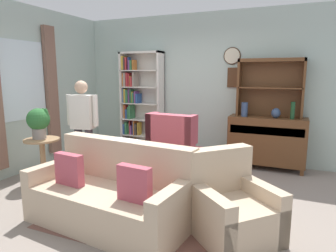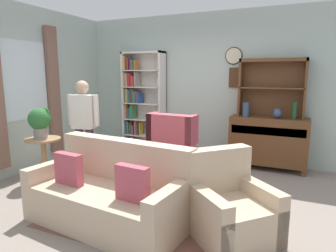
{
  "view_description": "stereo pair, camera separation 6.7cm",
  "coord_description": "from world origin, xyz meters",
  "px_view_note": "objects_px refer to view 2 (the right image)",
  "views": [
    {
      "loc": [
        1.7,
        -3.5,
        1.67
      ],
      "look_at": [
        0.1,
        0.2,
        0.95
      ],
      "focal_mm": 31.77,
      "sensor_mm": 36.0,
      "label": 1
    },
    {
      "loc": [
        1.77,
        -3.48,
        1.67
      ],
      "look_at": [
        0.1,
        0.2,
        0.95
      ],
      "focal_mm": 31.77,
      "sensor_mm": 36.0,
      "label": 2
    }
  ],
  "objects_px": {
    "armchair_floral": "(229,209)",
    "coffee_table": "(154,172)",
    "wingback_chair": "(177,154)",
    "plant_stand": "(44,155)",
    "potted_plant_large": "(40,121)",
    "sideboard": "(268,141)",
    "book_stack": "(153,164)",
    "vase_round": "(277,113)",
    "person_reading": "(84,123)",
    "couch_floral": "(110,196)",
    "bottle_wine": "(294,111)",
    "sideboard_hutch": "(272,80)",
    "vase_tall": "(246,110)",
    "bookshelf": "(140,103)"
  },
  "relations": [
    {
      "from": "couch_floral",
      "to": "armchair_floral",
      "type": "height_order",
      "value": "couch_floral"
    },
    {
      "from": "vase_tall",
      "to": "wingback_chair",
      "type": "bearing_deg",
      "value": -133.72
    },
    {
      "from": "vase_round",
      "to": "wingback_chair",
      "type": "distance_m",
      "value": 1.83
    },
    {
      "from": "wingback_chair",
      "to": "plant_stand",
      "type": "distance_m",
      "value": 2.07
    },
    {
      "from": "wingback_chair",
      "to": "book_stack",
      "type": "xyz_separation_m",
      "value": [
        0.02,
        -0.88,
        0.08
      ]
    },
    {
      "from": "armchair_floral",
      "to": "book_stack",
      "type": "bearing_deg",
      "value": 154.37
    },
    {
      "from": "armchair_floral",
      "to": "plant_stand",
      "type": "bearing_deg",
      "value": 172.53
    },
    {
      "from": "person_reading",
      "to": "coffee_table",
      "type": "relative_size",
      "value": 1.95
    },
    {
      "from": "coffee_table",
      "to": "book_stack",
      "type": "relative_size",
      "value": 4.15
    },
    {
      "from": "bookshelf",
      "to": "armchair_floral",
      "type": "xyz_separation_m",
      "value": [
        2.5,
        -2.56,
        -0.76
      ]
    },
    {
      "from": "armchair_floral",
      "to": "coffee_table",
      "type": "relative_size",
      "value": 1.35
    },
    {
      "from": "wingback_chair",
      "to": "couch_floral",
      "type": "bearing_deg",
      "value": -93.27
    },
    {
      "from": "sideboard",
      "to": "book_stack",
      "type": "bearing_deg",
      "value": -123.78
    },
    {
      "from": "vase_round",
      "to": "plant_stand",
      "type": "xyz_separation_m",
      "value": [
        -3.21,
        -2.02,
        -0.58
      ]
    },
    {
      "from": "sideboard",
      "to": "potted_plant_large",
      "type": "bearing_deg",
      "value": -146.31
    },
    {
      "from": "vase_tall",
      "to": "vase_round",
      "type": "distance_m",
      "value": 0.52
    },
    {
      "from": "bookshelf",
      "to": "couch_floral",
      "type": "relative_size",
      "value": 1.12
    },
    {
      "from": "bottle_wine",
      "to": "wingback_chair",
      "type": "bearing_deg",
      "value": -150.85
    },
    {
      "from": "vase_round",
      "to": "couch_floral",
      "type": "bearing_deg",
      "value": -119.78
    },
    {
      "from": "sideboard_hutch",
      "to": "plant_stand",
      "type": "bearing_deg",
      "value": -144.48
    },
    {
      "from": "sideboard",
      "to": "book_stack",
      "type": "distance_m",
      "value": 2.3
    },
    {
      "from": "bookshelf",
      "to": "person_reading",
      "type": "height_order",
      "value": "bookshelf"
    },
    {
      "from": "person_reading",
      "to": "vase_tall",
      "type": "bearing_deg",
      "value": 36.5
    },
    {
      "from": "sideboard_hutch",
      "to": "vase_tall",
      "type": "xyz_separation_m",
      "value": [
        -0.39,
        -0.19,
        -0.52
      ]
    },
    {
      "from": "couch_floral",
      "to": "armchair_floral",
      "type": "bearing_deg",
      "value": 11.32
    },
    {
      "from": "couch_floral",
      "to": "potted_plant_large",
      "type": "bearing_deg",
      "value": 159.0
    },
    {
      "from": "sideboard",
      "to": "vase_tall",
      "type": "distance_m",
      "value": 0.67
    },
    {
      "from": "vase_round",
      "to": "person_reading",
      "type": "bearing_deg",
      "value": -148.88
    },
    {
      "from": "couch_floral",
      "to": "coffee_table",
      "type": "distance_m",
      "value": 0.85
    },
    {
      "from": "wingback_chair",
      "to": "book_stack",
      "type": "distance_m",
      "value": 0.89
    },
    {
      "from": "coffee_table",
      "to": "potted_plant_large",
      "type": "bearing_deg",
      "value": -174.59
    },
    {
      "from": "couch_floral",
      "to": "book_stack",
      "type": "xyz_separation_m",
      "value": [
        0.12,
        0.82,
        0.15
      ]
    },
    {
      "from": "couch_floral",
      "to": "person_reading",
      "type": "distance_m",
      "value": 1.68
    },
    {
      "from": "vase_tall",
      "to": "vase_round",
      "type": "relative_size",
      "value": 1.46
    },
    {
      "from": "sideboard",
      "to": "book_stack",
      "type": "relative_size",
      "value": 6.74
    },
    {
      "from": "sideboard_hutch",
      "to": "wingback_chair",
      "type": "distance_m",
      "value": 2.09
    },
    {
      "from": "vase_round",
      "to": "bottle_wine",
      "type": "height_order",
      "value": "bottle_wine"
    },
    {
      "from": "potted_plant_large",
      "to": "sideboard",
      "type": "bearing_deg",
      "value": 33.69
    },
    {
      "from": "book_stack",
      "to": "wingback_chair",
      "type": "bearing_deg",
      "value": 91.27
    },
    {
      "from": "bookshelf",
      "to": "coffee_table",
      "type": "relative_size",
      "value": 2.62
    },
    {
      "from": "bookshelf",
      "to": "bottle_wine",
      "type": "height_order",
      "value": "bookshelf"
    },
    {
      "from": "vase_tall",
      "to": "person_reading",
      "type": "height_order",
      "value": "person_reading"
    },
    {
      "from": "vase_round",
      "to": "plant_stand",
      "type": "height_order",
      "value": "vase_round"
    },
    {
      "from": "vase_tall",
      "to": "wingback_chair",
      "type": "relative_size",
      "value": 0.24
    },
    {
      "from": "vase_round",
      "to": "wingback_chair",
      "type": "height_order",
      "value": "vase_round"
    },
    {
      "from": "vase_round",
      "to": "person_reading",
      "type": "relative_size",
      "value": 0.11
    },
    {
      "from": "sideboard",
      "to": "bottle_wine",
      "type": "xyz_separation_m",
      "value": [
        0.39,
        -0.09,
        0.56
      ]
    },
    {
      "from": "vase_round",
      "to": "person_reading",
      "type": "height_order",
      "value": "person_reading"
    },
    {
      "from": "sideboard_hutch",
      "to": "book_stack",
      "type": "xyz_separation_m",
      "value": [
        -1.28,
        -2.02,
        -1.1
      ]
    },
    {
      "from": "bottle_wine",
      "to": "couch_floral",
      "type": "height_order",
      "value": "bottle_wine"
    }
  ]
}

